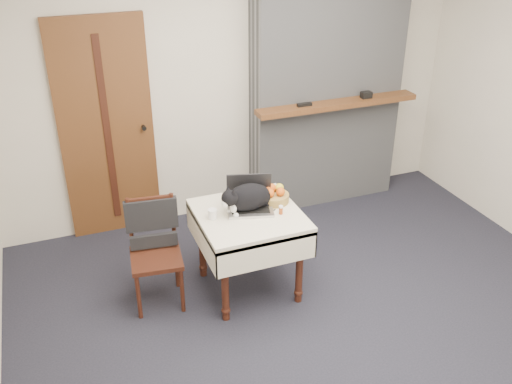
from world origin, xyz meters
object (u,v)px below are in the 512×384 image
side_table (249,226)px  pill_bottle (281,210)px  laptop (250,200)px  fruit_basket (274,195)px  chair (154,237)px  door (107,131)px  cat (249,197)px  cream_jar (212,214)px

side_table → pill_bottle: bearing=-24.1°
laptop → fruit_basket: bearing=21.3°
laptop → fruit_basket: 0.21m
laptop → chair: 0.78m
chair → door: bearing=103.5°
pill_bottle → chair: (-0.93, 0.27, -0.19)m
side_table → laptop: 0.20m
cat → cream_jar: (-0.30, -0.03, -0.07)m
cream_jar → cat: bearing=5.3°
side_table → chair: bearing=166.1°
laptop → chair: (-0.75, 0.09, -0.22)m
door → cat: (0.86, -1.28, -0.19)m
door → pill_bottle: door is taller
side_table → pill_bottle: 0.29m
laptop → door: bearing=140.8°
cat → fruit_basket: bearing=-3.2°
door → cat: 1.56m
side_table → door: bearing=122.2°
side_table → cream_jar: (-0.28, 0.02, 0.15)m
cream_jar → fruit_basket: (0.53, 0.08, 0.02)m
cat → pill_bottle: 0.26m
side_table → fruit_basket: 0.32m
pill_bottle → fruit_basket: size_ratio=0.30×
side_table → laptop: (0.04, 0.08, 0.18)m
cream_jar → door: bearing=113.0°
side_table → chair: size_ratio=0.91×
laptop → fruit_basket: laptop is taller
door → chair: size_ratio=2.33×
pill_bottle → cream_jar: bearing=166.5°
pill_bottle → cat: bearing=143.3°
fruit_basket → side_table: bearing=-157.8°
cream_jar → pill_bottle: bearing=-13.5°
laptop → cream_jar: size_ratio=5.37×
side_table → cat: (0.02, 0.05, 0.22)m
cat → fruit_basket: 0.24m
door → pill_bottle: bearing=-53.5°
door → fruit_basket: door is taller
cat → chair: size_ratio=0.61×
laptop → fruit_basket: size_ratio=1.76×
side_table → chair: (-0.71, 0.18, -0.04)m
laptop → chair: size_ratio=0.48×
chair → side_table: bearing=-6.9°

